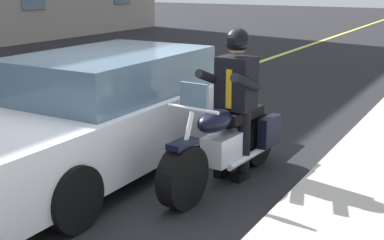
{
  "coord_description": "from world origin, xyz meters",
  "views": [
    {
      "loc": [
        4.64,
        3.6,
        2.25
      ],
      "look_at": [
        -0.07,
        0.84,
        0.75
      ],
      "focal_mm": 47.94,
      "sensor_mm": 36.0,
      "label": 1
    }
  ],
  "objects": [
    {
      "name": "ground_plane",
      "position": [
        0.0,
        0.0,
        0.0
      ],
      "size": [
        80.0,
        80.0,
        0.0
      ],
      "primitive_type": "plane",
      "color": "black"
    },
    {
      "name": "lane_center_stripe",
      "position": [
        0.0,
        -2.0,
        0.01
      ],
      "size": [
        60.0,
        0.16,
        0.01
      ],
      "primitive_type": "cube",
      "color": "#E5DB4C",
      "rests_on": "ground_plane"
    },
    {
      "name": "motorcycle_main",
      "position": [
        -0.32,
        1.15,
        0.45
      ],
      "size": [
        2.22,
        0.69,
        1.26
      ],
      "color": "black",
      "rests_on": "ground_plane"
    },
    {
      "name": "rider_main",
      "position": [
        -0.51,
        1.16,
        1.04
      ],
      "size": [
        0.65,
        0.58,
        1.74
      ],
      "color": "black",
      "rests_on": "ground_plane"
    },
    {
      "name": "car_silver",
      "position": [
        -0.04,
        -0.38,
        0.69
      ],
      "size": [
        4.6,
        1.92,
        1.4
      ],
      "color": "white",
      "rests_on": "ground_plane"
    }
  ]
}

